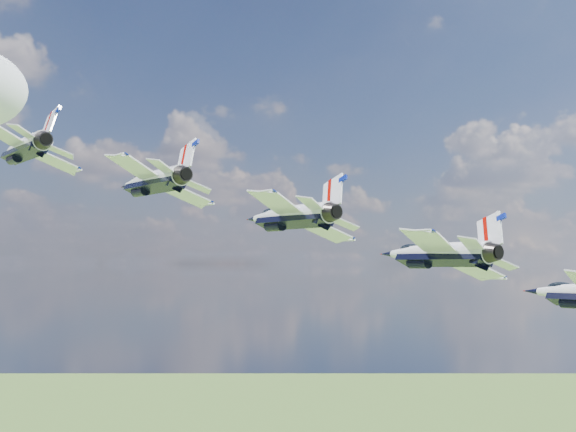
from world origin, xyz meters
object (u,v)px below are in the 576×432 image
jet_0 (23,149)px  jet_1 (151,181)px  jet_3 (435,253)px  jet_2 (288,216)px

jet_0 → jet_1: jet_0 is taller
jet_0 → jet_3: bearing=-44.3°
jet_3 → jet_1: bearing=135.7°
jet_2 → jet_0: bearing=135.7°
jet_1 → jet_2: size_ratio=1.00×
jet_2 → jet_3: 12.17m
jet_2 → jet_3: bearing=-44.3°
jet_0 → jet_1: size_ratio=1.00×
jet_2 → jet_3: size_ratio=1.00×
jet_0 → jet_1: bearing=-44.3°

